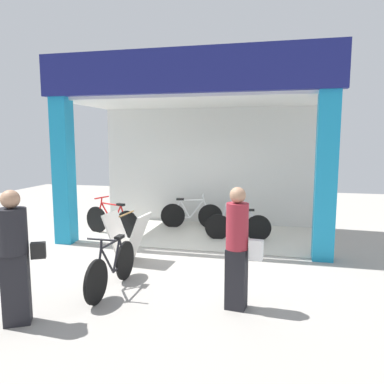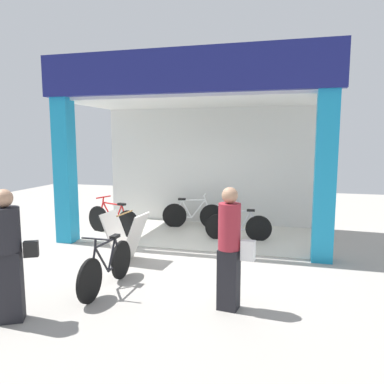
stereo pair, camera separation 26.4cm
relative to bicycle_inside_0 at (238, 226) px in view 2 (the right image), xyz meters
name	(u,v)px [view 2 (the right image)]	position (x,y,z in m)	size (l,w,h in m)	color
ground_plane	(184,250)	(-1.01, -1.07, -0.34)	(19.82, 19.82, 0.00)	#9E9991
shop_facade	(200,145)	(-1.01, 0.36, 1.85)	(6.11, 3.06, 4.08)	beige
bicycle_inside_0	(238,226)	(0.00, 0.00, 0.00)	(1.52, 0.42, 0.84)	black
bicycle_inside_1	(113,220)	(-3.03, -0.25, 0.03)	(1.61, 0.62, 0.93)	black
bicycle_inside_2	(193,215)	(-1.33, 0.94, 0.02)	(1.62, 0.45, 0.90)	black
bicycle_parked_0	(107,267)	(-1.57, -3.40, 0.03)	(0.45, 1.65, 0.90)	black
sandwich_board_sign	(125,237)	(-1.89, -2.03, 0.14)	(0.81, 0.64, 0.95)	silver
pedestrian_0	(8,253)	(-2.28, -4.66, 0.56)	(0.59, 0.48, 1.72)	black
pedestrian_1	(230,248)	(0.38, -3.59, 0.53)	(0.53, 0.34, 1.70)	black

